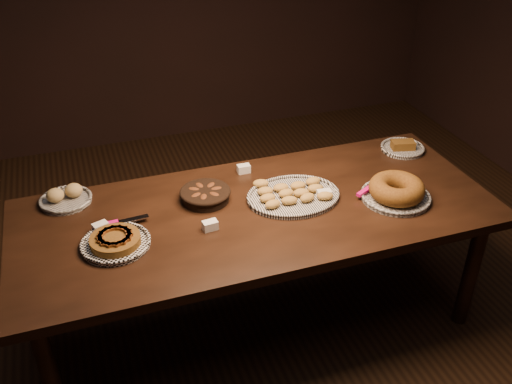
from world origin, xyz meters
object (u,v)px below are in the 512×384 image
object	(u,v)px
madeleine_platter	(292,195)
bundt_cake_plate	(396,191)
apple_tart_plate	(115,241)
buffet_table	(258,221)

from	to	relation	value
madeleine_platter	bundt_cake_plate	distance (m)	0.53
madeleine_platter	bundt_cake_plate	world-z (taller)	bundt_cake_plate
apple_tart_plate	madeleine_platter	size ratio (longest dim) A/B	0.70
bundt_cake_plate	madeleine_platter	bearing A→B (deg)	178.32
apple_tart_plate	bundt_cake_plate	world-z (taller)	bundt_cake_plate
buffet_table	bundt_cake_plate	world-z (taller)	bundt_cake_plate
bundt_cake_plate	buffet_table	bearing A→B (deg)	-173.09
buffet_table	apple_tart_plate	size ratio (longest dim) A/B	7.11
apple_tart_plate	madeleine_platter	world-z (taller)	apple_tart_plate
apple_tart_plate	bundt_cake_plate	xyz separation A→B (m)	(1.41, -0.07, 0.02)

